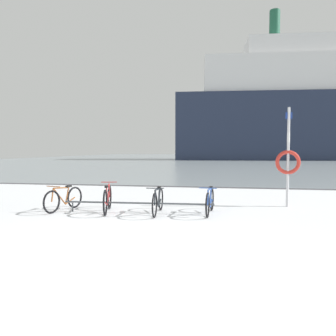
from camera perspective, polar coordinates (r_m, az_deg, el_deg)
ground at (r=59.28m, az=8.17°, el=1.43°), size 80.00×132.00×0.08m
bike_rack at (r=9.16m, az=-5.24°, el=-6.14°), size 4.18×0.26×0.31m
bicycle_0 at (r=9.94m, az=-17.63°, el=-5.12°), size 0.54×1.56×0.75m
bicycle_1 at (r=9.42m, az=-10.44°, el=-5.31°), size 0.55×1.67×0.81m
bicycle_2 at (r=9.02m, az=-1.76°, el=-5.76°), size 0.46×1.70×0.77m
bicycle_3 at (r=9.05m, az=7.27°, el=-5.74°), size 0.46×1.67×0.77m
rescue_post at (r=10.71m, az=20.08°, el=1.34°), size 0.74×0.11×3.04m
ferry_ship at (r=62.57m, az=23.91°, el=9.18°), size 48.30×13.34×25.56m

